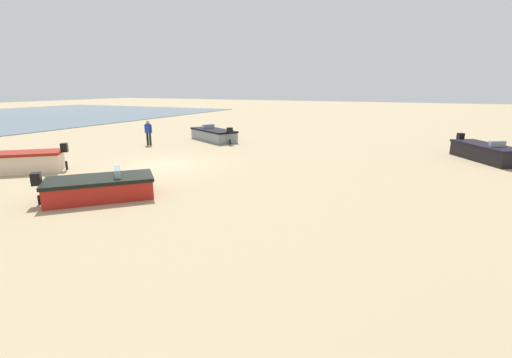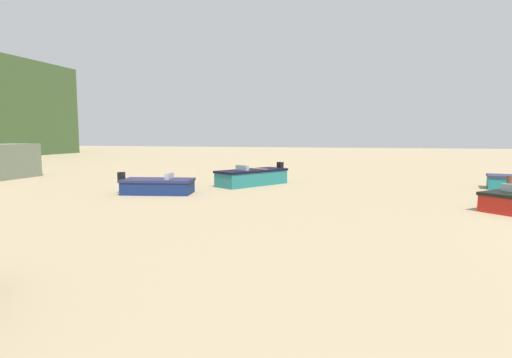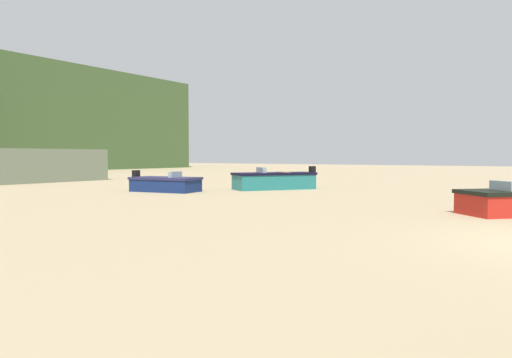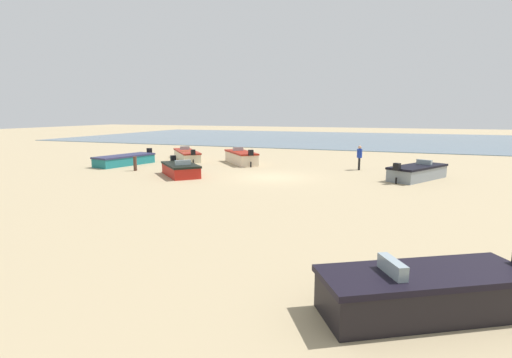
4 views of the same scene
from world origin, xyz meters
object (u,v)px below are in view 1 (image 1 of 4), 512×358
object	(u,v)px
boat_black_1	(486,152)
beach_walker_foreground	(148,131)
boat_red_5	(100,188)
boat_cream_3	(11,162)
boat_grey_6	(214,135)

from	to	relation	value
boat_black_1	beach_walker_foreground	distance (m)	19.55
boat_black_1	boat_red_5	size ratio (longest dim) A/B	1.15
boat_cream_3	boat_grey_6	bearing A→B (deg)	-54.71
boat_black_1	beach_walker_foreground	xyz separation A→B (m)	(3.30, -19.26, 0.51)
boat_grey_6	beach_walker_foreground	size ratio (longest dim) A/B	2.72
boat_cream_3	beach_walker_foreground	bearing A→B (deg)	-42.62
boat_black_1	boat_grey_6	xyz separation A→B (m)	(-0.25, -16.51, -0.02)
boat_black_1	boat_cream_3	xyz separation A→B (m)	(11.98, -19.54, 0.03)
boat_red_5	beach_walker_foreground	distance (m)	11.76
boat_red_5	boat_grey_6	bearing A→B (deg)	149.61
boat_cream_3	boat_grey_6	world-z (taller)	boat_cream_3
boat_cream_3	boat_red_5	distance (m)	6.79
boat_black_1	boat_cream_3	world-z (taller)	boat_cream_3
boat_black_1	boat_cream_3	distance (m)	22.92
boat_cream_3	boat_grey_6	xyz separation A→B (m)	(-12.23, 3.04, -0.05)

